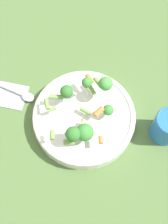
% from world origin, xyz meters
% --- Properties ---
extents(ground_plane, '(3.00, 3.00, 0.00)m').
position_xyz_m(ground_plane, '(0.00, 0.00, 0.00)').
color(ground_plane, '#4C6B38').
extents(bowl, '(0.26, 0.26, 0.04)m').
position_xyz_m(bowl, '(0.00, 0.00, 0.02)').
color(bowl, white).
rests_on(bowl, ground_plane).
extents(pasta_salad, '(0.20, 0.18, 0.08)m').
position_xyz_m(pasta_salad, '(0.01, 0.01, 0.09)').
color(pasta_salad, '#8CB766').
rests_on(pasta_salad, bowl).
extents(cup, '(0.07, 0.07, 0.09)m').
position_xyz_m(cup, '(-0.07, 0.20, 0.05)').
color(cup, '#2366B2').
rests_on(cup, ground_plane).
extents(napkin, '(0.11, 0.13, 0.01)m').
position_xyz_m(napkin, '(0.04, -0.23, 0.00)').
color(napkin, '#B2BCC6').
rests_on(napkin, ground_plane).
extents(spoon, '(0.03, 0.18, 0.01)m').
position_xyz_m(spoon, '(0.02, -0.20, 0.01)').
color(spoon, silver).
rests_on(spoon, napkin).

